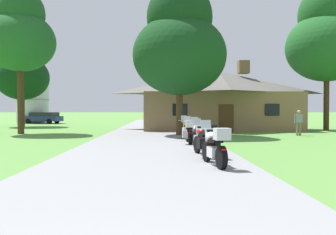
{
  "coord_description": "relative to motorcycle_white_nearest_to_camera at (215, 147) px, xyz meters",
  "views": [
    {
      "loc": [
        0.39,
        -1.29,
        1.66
      ],
      "look_at": [
        0.98,
        21.87,
        1.18
      ],
      "focal_mm": 37.89,
      "sensor_mm": 36.0,
      "label": 1
    }
  ],
  "objects": [
    {
      "name": "tree_by_lodge_front",
      "position": [
        -0.28,
        12.74,
        5.29
      ],
      "size": [
        6.03,
        6.03,
        9.87
      ],
      "color": "#422D19",
      "rests_on": "ground"
    },
    {
      "name": "motorcycle_red_second_in_row",
      "position": [
        -0.02,
        2.09,
        -0.01
      ],
      "size": [
        0.94,
        2.07,
        1.3
      ],
      "rotation": [
        0.0,
        0.0,
        0.17
      ],
      "color": "black",
      "rests_on": "asphalt_driveway"
    },
    {
      "name": "motorcycle_yellow_fourth_in_row",
      "position": [
        -0.15,
        6.83,
        -0.01
      ],
      "size": [
        0.72,
        2.08,
        1.3
      ],
      "rotation": [
        0.0,
        0.0,
        0.01
      ],
      "color": "black",
      "rests_on": "asphalt_driveway"
    },
    {
      "name": "motorcycle_white_third_in_row",
      "position": [
        0.05,
        4.77,
        0.0
      ],
      "size": [
        0.66,
        2.08,
        1.3
      ],
      "rotation": [
        0.0,
        0.0,
        0.06
      ],
      "color": "black",
      "rests_on": "asphalt_driveway"
    },
    {
      "name": "parked_navy_suv_far_left",
      "position": [
        -15.82,
        33.73,
        0.16
      ],
      "size": [
        4.92,
        2.96,
        1.4
      ],
      "rotation": [
        0.0,
        0.0,
        1.31
      ],
      "color": "navy",
      "rests_on": "ground"
    },
    {
      "name": "motorcycle_white_nearest_to_camera",
      "position": [
        0.0,
        0.0,
        0.0
      ],
      "size": [
        0.77,
        2.08,
        1.3
      ],
      "rotation": [
        0.0,
        0.0,
        0.15
      ],
      "color": "black",
      "rests_on": "asphalt_driveway"
    },
    {
      "name": "tree_left_far",
      "position": [
        -15.19,
        25.47,
        4.91
      ],
      "size": [
        5.23,
        5.23,
        8.96
      ],
      "color": "#422D19",
      "rests_on": "ground"
    },
    {
      "name": "motorcycle_yellow_farthest_in_row",
      "position": [
        -0.04,
        9.05,
        -0.01
      ],
      "size": [
        0.91,
        2.08,
        1.3
      ],
      "rotation": [
        0.0,
        0.0,
        0.14
      ],
      "color": "black",
      "rests_on": "asphalt_driveway"
    },
    {
      "name": "tree_left_near",
      "position": [
        -11.26,
        14.9,
        6.36
      ],
      "size": [
        4.84,
        4.84,
        10.18
      ],
      "color": "#422D19",
      "rests_on": "ground"
    },
    {
      "name": "stone_lodge",
      "position": [
        3.42,
        20.17,
        1.95
      ],
      "size": [
        13.08,
        8.3,
        5.9
      ],
      "color": "brown",
      "rests_on": "ground"
    },
    {
      "name": "tree_right_of_lodge",
      "position": [
        12.12,
        18.6,
        6.97
      ],
      "size": [
        6.58,
        6.58,
        11.91
      ],
      "color": "#422D19",
      "rests_on": "ground"
    },
    {
      "name": "metal_silo_distant",
      "position": [
        -17.78,
        35.69,
        2.88
      ],
      "size": [
        4.08,
        4.08,
        6.99
      ],
      "color": "#B2B7BC",
      "rests_on": "ground"
    },
    {
      "name": "ground_plane",
      "position": [
        -1.99,
        11.22,
        -0.62
      ],
      "size": [
        500.0,
        500.0,
        0.0
      ],
      "primitive_type": "plane",
      "color": "#56893D"
    },
    {
      "name": "asphalt_driveway",
      "position": [
        -1.99,
        9.22,
        -0.59
      ],
      "size": [
        6.4,
        80.0,
        0.06
      ],
      "primitive_type": "cube",
      "color": "gray",
      "rests_on": "ground"
    },
    {
      "name": "bystander_gray_shirt_near_lodge",
      "position": [
        7.5,
        12.75,
        0.31
      ],
      "size": [
        0.55,
        0.24,
        1.67
      ],
      "rotation": [
        0.0,
        0.0,
        6.22
      ],
      "color": "#75664C",
      "rests_on": "ground"
    }
  ]
}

